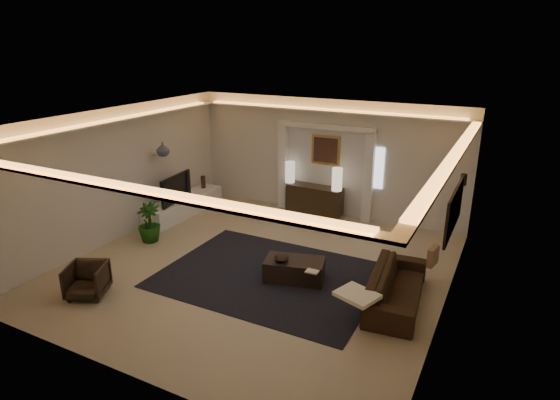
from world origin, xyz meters
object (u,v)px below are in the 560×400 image
at_px(console, 315,200).
at_px(coffee_table, 294,270).
at_px(armchair, 87,280).
at_px(sofa, 397,287).

relative_size(console, coffee_table, 1.32).
height_order(coffee_table, armchair, armchair).
relative_size(console, armchair, 2.20).
distance_m(sofa, armchair, 5.33).
height_order(console, coffee_table, console).
bearing_deg(armchair, sofa, -0.44).
bearing_deg(sofa, console, 35.66).
xyz_separation_m(sofa, coffee_table, (-1.88, -0.07, -0.10)).
height_order(console, armchair, console).
xyz_separation_m(console, coffee_table, (1.03, -3.34, -0.20)).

